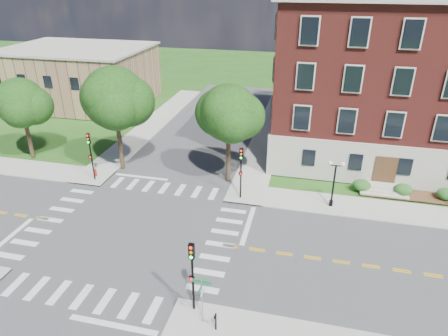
% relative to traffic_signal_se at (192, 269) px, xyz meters
% --- Properties ---
extents(ground, '(160.00, 160.00, 0.00)m').
position_rel_traffic_signal_se_xyz_m(ground, '(-7.21, 6.62, -3.19)').
color(ground, '#254D15').
rests_on(ground, ground).
extents(road_ew, '(90.00, 12.00, 0.01)m').
position_rel_traffic_signal_se_xyz_m(road_ew, '(-7.21, 6.62, -3.18)').
color(road_ew, '#3D3D3F').
rests_on(road_ew, ground).
extents(road_ns, '(12.00, 90.00, 0.01)m').
position_rel_traffic_signal_se_xyz_m(road_ns, '(-7.21, 6.62, -3.18)').
color(road_ns, '#3D3D3F').
rests_on(road_ns, ground).
extents(sidewalk_ne, '(34.00, 34.00, 0.12)m').
position_rel_traffic_signal_se_xyz_m(sidewalk_ne, '(8.16, 22.00, -3.13)').
color(sidewalk_ne, '#9E9B93').
rests_on(sidewalk_ne, ground).
extents(sidewalk_nw, '(34.00, 34.00, 0.12)m').
position_rel_traffic_signal_se_xyz_m(sidewalk_nw, '(-22.59, 22.00, -3.13)').
color(sidewalk_nw, '#9E9B93').
rests_on(sidewalk_nw, ground).
extents(crosswalk_east, '(2.20, 10.20, 0.02)m').
position_rel_traffic_signal_se_xyz_m(crosswalk_east, '(-0.01, 6.62, -3.19)').
color(crosswalk_east, silver).
rests_on(crosswalk_east, ground).
extents(stop_bar_east, '(0.40, 5.50, 0.00)m').
position_rel_traffic_signal_se_xyz_m(stop_bar_east, '(1.59, 9.62, -3.19)').
color(stop_bar_east, silver).
rests_on(stop_bar_east, ground).
extents(main_building, '(30.60, 22.40, 16.50)m').
position_rel_traffic_signal_se_xyz_m(main_building, '(16.78, 28.62, 5.15)').
color(main_building, '#A9A395').
rests_on(main_building, ground).
extents(secondary_building, '(20.40, 15.40, 8.30)m').
position_rel_traffic_signal_se_xyz_m(secondary_building, '(-29.21, 36.62, 1.09)').
color(secondary_building, '#87634A').
rests_on(secondary_building, ground).
extents(tree_b, '(5.03, 5.03, 8.67)m').
position_rel_traffic_signal_se_xyz_m(tree_b, '(-23.68, 16.99, 3.07)').
color(tree_b, '#2D2316').
rests_on(tree_b, ground).
extents(tree_c, '(6.04, 6.04, 10.46)m').
position_rel_traffic_signal_se_xyz_m(tree_c, '(-12.82, 16.66, 4.36)').
color(tree_c, '#2D2316').
rests_on(tree_c, ground).
extents(tree_d, '(5.24, 5.24, 9.48)m').
position_rel_traffic_signal_se_xyz_m(tree_d, '(-1.64, 16.57, 3.77)').
color(tree_d, '#2D2316').
rests_on(tree_d, ground).
extents(traffic_signal_se, '(0.34, 0.38, 4.80)m').
position_rel_traffic_signal_se_xyz_m(traffic_signal_se, '(0.00, 0.00, 0.00)').
color(traffic_signal_se, black).
rests_on(traffic_signal_se, ground).
extents(traffic_signal_ne, '(0.38, 0.46, 4.80)m').
position_rel_traffic_signal_se_xyz_m(traffic_signal_ne, '(0.16, 13.59, 0.00)').
color(traffic_signal_ne, black).
rests_on(traffic_signal_ne, ground).
extents(traffic_signal_nw, '(0.37, 0.43, 4.80)m').
position_rel_traffic_signal_se_xyz_m(traffic_signal_nw, '(-14.36, 13.71, 0.00)').
color(traffic_signal_nw, black).
rests_on(traffic_signal_nw, ground).
extents(twin_lamp_west, '(1.36, 0.36, 4.23)m').
position_rel_traffic_signal_se_xyz_m(twin_lamp_west, '(8.06, 14.04, -0.66)').
color(twin_lamp_west, black).
rests_on(twin_lamp_west, ground).
extents(street_sign_pole, '(1.10, 1.10, 3.10)m').
position_rel_traffic_signal_se_xyz_m(street_sign_pole, '(0.79, -0.82, -0.88)').
color(street_sign_pole, gray).
rests_on(street_sign_pole, ground).
extents(push_button_post, '(0.14, 0.21, 1.20)m').
position_rel_traffic_signal_se_xyz_m(push_button_post, '(1.67, -1.21, -2.39)').
color(push_button_post, black).
rests_on(push_button_post, ground).
extents(fire_hydrant, '(0.35, 0.35, 0.75)m').
position_rel_traffic_signal_se_xyz_m(fire_hydrant, '(-14.66, 14.44, -2.72)').
color(fire_hydrant, red).
rests_on(fire_hydrant, ground).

